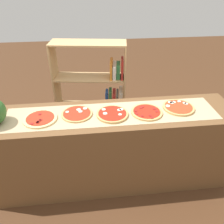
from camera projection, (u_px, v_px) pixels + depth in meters
ground_plane at (112, 177)px, 2.66m from camera, size 12.00×12.00×0.00m
counter at (112, 148)px, 2.42m from camera, size 2.46×0.57×0.88m
parchment_paper at (112, 114)px, 2.18m from camera, size 2.03×0.41×0.00m
pizza_pepperoni_0 at (40, 119)px, 2.09m from camera, size 0.31×0.31×0.02m
pizza_mozzarella_1 at (77, 114)px, 2.17m from camera, size 0.30×0.30×0.02m
pizza_mozzarella_2 at (112, 114)px, 2.16m from camera, size 0.30×0.30×0.03m
pizza_pepperoni_3 at (147, 112)px, 2.19m from camera, size 0.30×0.30×0.02m
pizza_mozzarella_4 at (178, 107)px, 2.26m from camera, size 0.31×0.31×0.03m
bookshelf at (101, 98)px, 3.06m from camera, size 0.94×0.43×1.34m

